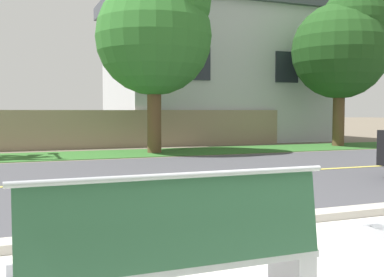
{
  "coord_description": "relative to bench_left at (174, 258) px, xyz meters",
  "views": [
    {
      "loc": [
        -2.26,
        -2.41,
        1.36
      ],
      "look_at": [
        -0.01,
        3.31,
        1.0
      ],
      "focal_mm": 43.42,
      "sensor_mm": 36.0,
      "label": 1
    }
  ],
  "objects": [
    {
      "name": "ground_plane",
      "position": [
        1.34,
        7.76,
        -0.46
      ],
      "size": [
        140.0,
        140.0,
        0.0
      ],
      "primitive_type": "plane",
      "color": "#665B4C"
    },
    {
      "name": "curb_edge",
      "position": [
        1.34,
        2.11,
        -0.41
      ],
      "size": [
        44.0,
        0.3,
        0.11
      ],
      "primitive_type": "cube",
      "color": "#ADA89E",
      "rests_on": "ground_plane"
    },
    {
      "name": "street_asphalt",
      "position": [
        1.34,
        6.26,
        -0.46
      ],
      "size": [
        52.0,
        8.0,
        0.01
      ],
      "primitive_type": "cube",
      "color": "#424247",
      "rests_on": "ground_plane"
    },
    {
      "name": "road_centre_line",
      "position": [
        1.34,
        6.26,
        -0.45
      ],
      "size": [
        48.0,
        0.14,
        0.01
      ],
      "primitive_type": "cube",
      "color": "#E0CC4C",
      "rests_on": "ground_plane"
    },
    {
      "name": "far_verge_grass",
      "position": [
        1.34,
        11.86,
        -0.45
      ],
      "size": [
        48.0,
        2.8,
        0.02
      ],
      "primitive_type": "cube",
      "color": "#2D6026",
      "rests_on": "ground_plane"
    },
    {
      "name": "bench_left",
      "position": [
        0.0,
        0.0,
        0.0
      ],
      "size": [
        1.93,
        0.48,
        1.01
      ],
      "color": "#9EA0A8",
      "rests_on": "ground_plane"
    },
    {
      "name": "shade_tree_far_left",
      "position": [
        3.56,
        11.73,
        3.55
      ],
      "size": [
        3.74,
        3.74,
        6.17
      ],
      "color": "brown",
      "rests_on": "ground_plane"
    },
    {
      "name": "shade_tree_left",
      "position": [
        11.12,
        12.01,
        3.49
      ],
      "size": [
        3.68,
        3.68,
        6.08
      ],
      "color": "brown",
      "rests_on": "ground_plane"
    },
    {
      "name": "garden_wall",
      "position": [
        2.99,
        14.28,
        0.24
      ],
      "size": [
        13.0,
        0.36,
        1.4
      ],
      "primitive_type": "cube",
      "color": "gray",
      "rests_on": "ground_plane"
    },
    {
      "name": "house_across_street",
      "position": [
        7.99,
        17.48,
        2.81
      ],
      "size": [
        9.82,
        6.91,
        6.45
      ],
      "color": "#B7BCC1",
      "rests_on": "ground_plane"
    }
  ]
}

